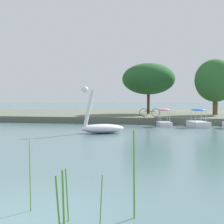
{
  "coord_description": "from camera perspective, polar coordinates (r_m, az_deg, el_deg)",
  "views": [
    {
      "loc": [
        2.77,
        -4.6,
        2.1
      ],
      "look_at": [
        -1.16,
        15.65,
        1.27
      ],
      "focal_mm": 49.35,
      "sensor_mm": 36.0,
      "label": 1
    }
  ],
  "objects": [
    {
      "name": "tree_sapling_by_fence",
      "position": [
        33.9,
        6.78,
        6.1
      ],
      "size": [
        6.77,
        6.92,
        5.49
      ],
      "color": "#423323",
      "rests_on": "shore_bank_far"
    },
    {
      "name": "pedal_boat_pink",
      "position": [
        24.73,
        9.64,
        -1.54
      ],
      "size": [
        1.32,
        1.96,
        1.39
      ],
      "color": "white",
      "rests_on": "ground_plane"
    },
    {
      "name": "tree_broadleaf_behind_dock",
      "position": [
        32.86,
        18.63,
        5.53
      ],
      "size": [
        5.74,
        5.6,
        5.63
      ],
      "color": "brown",
      "rests_on": "shore_bank_far"
    },
    {
      "name": "shore_bank_far",
      "position": [
        36.74,
        6.66,
        -0.54
      ],
      "size": [
        127.67,
        21.18,
        0.56
      ],
      "primitive_type": "cube",
      "color": "#5B6051",
      "rests_on": "ground_plane"
    },
    {
      "name": "bicycle_parked",
      "position": [
        27.65,
        6.98,
        -0.11
      ],
      "size": [
        1.82,
        0.23,
        0.77
      ],
      "color": "black",
      "rests_on": "shore_bank_far"
    },
    {
      "name": "pedal_boat_blue",
      "position": [
        24.5,
        15.69,
        -1.74
      ],
      "size": [
        1.75,
        2.4,
        1.42
      ],
      "color": "white",
      "rests_on": "ground_plane"
    },
    {
      "name": "swan_boat",
      "position": [
        19.27,
        -2.0,
        -2.62
      ],
      "size": [
        2.97,
        2.21,
        2.91
      ],
      "color": "white",
      "rests_on": "ground_plane"
    },
    {
      "name": "reed_clump_foreground",
      "position": [
        5.47,
        -10.92,
        -13.62
      ],
      "size": [
        3.38,
        1.43,
        1.55
      ],
      "color": "#568E38",
      "rests_on": "ground_plane"
    }
  ]
}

